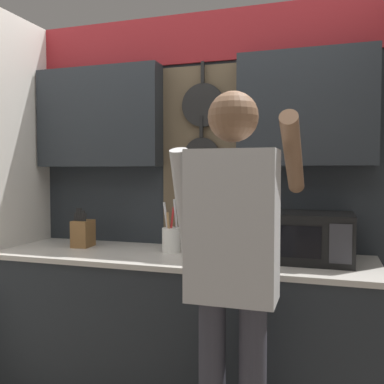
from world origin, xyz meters
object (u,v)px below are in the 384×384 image
(knife_block, at_px, (83,233))
(person, at_px, (233,256))
(microwave, at_px, (307,237))
(utensil_crock, at_px, (171,239))

(knife_block, relative_size, person, 0.15)
(knife_block, height_order, person, person)
(microwave, relative_size, utensil_crock, 1.51)
(utensil_crock, bearing_deg, knife_block, -179.93)
(microwave, distance_m, knife_block, 1.43)
(utensil_crock, bearing_deg, microwave, -0.07)
(microwave, distance_m, utensil_crock, 0.81)
(utensil_crock, distance_m, person, 0.85)
(microwave, xyz_separation_m, knife_block, (-1.43, 0.00, -0.04))
(microwave, height_order, person, person)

